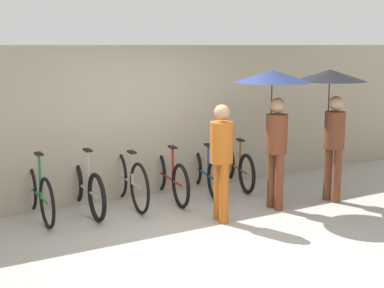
{
  "coord_description": "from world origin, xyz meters",
  "views": [
    {
      "loc": [
        -3.51,
        -5.68,
        2.45
      ],
      "look_at": [
        0.4,
        1.07,
        1.0
      ],
      "focal_mm": 50.0,
      "sensor_mm": 36.0,
      "label": 1
    }
  ],
  "objects_px": {
    "parked_bicycle_2": "(128,180)",
    "parked_bicycle_1": "(85,188)",
    "pedestrian_center": "(273,97)",
    "parked_bicycle_0": "(38,193)",
    "parked_bicycle_3": "(169,177)",
    "pedestrian_leading": "(221,154)",
    "parked_bicycle_5": "(236,167)",
    "parked_bicycle_4": "(204,172)",
    "pedestrian_trailing": "(331,95)"
  },
  "relations": [
    {
      "from": "parked_bicycle_4",
      "to": "pedestrian_center",
      "type": "relative_size",
      "value": 0.8
    },
    {
      "from": "parked_bicycle_3",
      "to": "parked_bicycle_4",
      "type": "height_order",
      "value": "parked_bicycle_3"
    },
    {
      "from": "parked_bicycle_3",
      "to": "parked_bicycle_5",
      "type": "height_order",
      "value": "parked_bicycle_3"
    },
    {
      "from": "parked_bicycle_4",
      "to": "parked_bicycle_3",
      "type": "bearing_deg",
      "value": 104.27
    },
    {
      "from": "pedestrian_leading",
      "to": "parked_bicycle_1",
      "type": "bearing_deg",
      "value": 144.25
    },
    {
      "from": "parked_bicycle_1",
      "to": "parked_bicycle_3",
      "type": "height_order",
      "value": "parked_bicycle_3"
    },
    {
      "from": "parked_bicycle_0",
      "to": "parked_bicycle_4",
      "type": "xyz_separation_m",
      "value": [
        2.77,
        -0.01,
        -0.02
      ]
    },
    {
      "from": "parked_bicycle_0",
      "to": "parked_bicycle_1",
      "type": "bearing_deg",
      "value": -91.08
    },
    {
      "from": "parked_bicycle_0",
      "to": "parked_bicycle_5",
      "type": "bearing_deg",
      "value": -88.95
    },
    {
      "from": "pedestrian_leading",
      "to": "parked_bicycle_3",
      "type": "bearing_deg",
      "value": 101.91
    },
    {
      "from": "parked_bicycle_5",
      "to": "parked_bicycle_0",
      "type": "bearing_deg",
      "value": 104.78
    },
    {
      "from": "parked_bicycle_4",
      "to": "pedestrian_leading",
      "type": "height_order",
      "value": "pedestrian_leading"
    },
    {
      "from": "parked_bicycle_0",
      "to": "parked_bicycle_3",
      "type": "height_order",
      "value": "parked_bicycle_0"
    },
    {
      "from": "parked_bicycle_4",
      "to": "parked_bicycle_5",
      "type": "xyz_separation_m",
      "value": [
        0.69,
        0.05,
        -0.0
      ]
    },
    {
      "from": "parked_bicycle_2",
      "to": "parked_bicycle_1",
      "type": "bearing_deg",
      "value": 93.29
    },
    {
      "from": "parked_bicycle_0",
      "to": "parked_bicycle_3",
      "type": "xyz_separation_m",
      "value": [
        2.08,
        -0.05,
        -0.01
      ]
    },
    {
      "from": "parked_bicycle_0",
      "to": "parked_bicycle_2",
      "type": "bearing_deg",
      "value": -90.86
    },
    {
      "from": "parked_bicycle_2",
      "to": "pedestrian_center",
      "type": "xyz_separation_m",
      "value": [
        1.84,
        -1.2,
        1.3
      ]
    },
    {
      "from": "parked_bicycle_0",
      "to": "pedestrian_center",
      "type": "bearing_deg",
      "value": -110.5
    },
    {
      "from": "parked_bicycle_1",
      "to": "parked_bicycle_2",
      "type": "bearing_deg",
      "value": -89.42
    },
    {
      "from": "parked_bicycle_2",
      "to": "parked_bicycle_5",
      "type": "bearing_deg",
      "value": -83.76
    },
    {
      "from": "parked_bicycle_1",
      "to": "pedestrian_center",
      "type": "bearing_deg",
      "value": -114.0
    },
    {
      "from": "parked_bicycle_3",
      "to": "parked_bicycle_1",
      "type": "bearing_deg",
      "value": 96.57
    },
    {
      "from": "parked_bicycle_3",
      "to": "parked_bicycle_4",
      "type": "relative_size",
      "value": 1.04
    },
    {
      "from": "parked_bicycle_2",
      "to": "parked_bicycle_3",
      "type": "height_order",
      "value": "same"
    },
    {
      "from": "parked_bicycle_0",
      "to": "parked_bicycle_2",
      "type": "height_order",
      "value": "parked_bicycle_0"
    },
    {
      "from": "parked_bicycle_3",
      "to": "pedestrian_trailing",
      "type": "relative_size",
      "value": 0.83
    },
    {
      "from": "pedestrian_leading",
      "to": "parked_bicycle_5",
      "type": "bearing_deg",
      "value": 56.07
    },
    {
      "from": "parked_bicycle_3",
      "to": "pedestrian_trailing",
      "type": "distance_m",
      "value": 2.86
    },
    {
      "from": "parked_bicycle_1",
      "to": "pedestrian_center",
      "type": "xyz_separation_m",
      "value": [
        2.53,
        -1.21,
        1.33
      ]
    },
    {
      "from": "pedestrian_trailing",
      "to": "pedestrian_leading",
      "type": "bearing_deg",
      "value": 173.24
    },
    {
      "from": "parked_bicycle_0",
      "to": "parked_bicycle_4",
      "type": "distance_m",
      "value": 2.77
    },
    {
      "from": "parked_bicycle_5",
      "to": "pedestrian_trailing",
      "type": "xyz_separation_m",
      "value": [
        0.78,
        -1.41,
        1.33
      ]
    },
    {
      "from": "parked_bicycle_1",
      "to": "pedestrian_trailing",
      "type": "height_order",
      "value": "pedestrian_trailing"
    },
    {
      "from": "parked_bicycle_5",
      "to": "pedestrian_center",
      "type": "height_order",
      "value": "pedestrian_center"
    },
    {
      "from": "parked_bicycle_1",
      "to": "parked_bicycle_3",
      "type": "xyz_separation_m",
      "value": [
        1.39,
        -0.03,
        -0.0
      ]
    },
    {
      "from": "parked_bicycle_2",
      "to": "parked_bicycle_5",
      "type": "xyz_separation_m",
      "value": [
        2.08,
        0.07,
        -0.05
      ]
    },
    {
      "from": "parked_bicycle_5",
      "to": "pedestrian_leading",
      "type": "height_order",
      "value": "pedestrian_leading"
    },
    {
      "from": "pedestrian_center",
      "to": "pedestrian_trailing",
      "type": "xyz_separation_m",
      "value": [
        1.02,
        -0.14,
        -0.01
      ]
    },
    {
      "from": "pedestrian_center",
      "to": "parked_bicycle_1",
      "type": "bearing_deg",
      "value": 153.83
    },
    {
      "from": "parked_bicycle_4",
      "to": "parked_bicycle_1",
      "type": "bearing_deg",
      "value": 101.58
    },
    {
      "from": "parked_bicycle_4",
      "to": "parked_bicycle_5",
      "type": "bearing_deg",
      "value": -74.05
    },
    {
      "from": "pedestrian_leading",
      "to": "pedestrian_center",
      "type": "height_order",
      "value": "pedestrian_center"
    },
    {
      "from": "parked_bicycle_1",
      "to": "parked_bicycle_2",
      "type": "distance_m",
      "value": 0.69
    },
    {
      "from": "parked_bicycle_4",
      "to": "pedestrian_center",
      "type": "xyz_separation_m",
      "value": [
        0.45,
        -1.21,
        1.34
      ]
    },
    {
      "from": "parked_bicycle_5",
      "to": "pedestrian_center",
      "type": "xyz_separation_m",
      "value": [
        -0.24,
        -1.27,
        1.34
      ]
    },
    {
      "from": "parked_bicycle_5",
      "to": "pedestrian_center",
      "type": "relative_size",
      "value": 0.76
    },
    {
      "from": "parked_bicycle_1",
      "to": "parked_bicycle_2",
      "type": "xyz_separation_m",
      "value": [
        0.69,
        -0.01,
        0.03
      ]
    },
    {
      "from": "parked_bicycle_0",
      "to": "parked_bicycle_2",
      "type": "xyz_separation_m",
      "value": [
        1.39,
        -0.03,
        0.02
      ]
    },
    {
      "from": "parked_bicycle_2",
      "to": "pedestrian_trailing",
      "type": "bearing_deg",
      "value": -110.86
    }
  ]
}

